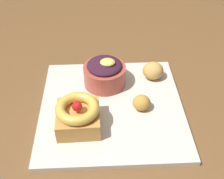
{
  "coord_description": "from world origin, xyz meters",
  "views": [
    {
      "loc": [
        -0.02,
        -0.59,
        1.18
      ],
      "look_at": [
        0.0,
        -0.12,
        0.77
      ],
      "focal_mm": 45.94,
      "sensor_mm": 36.0,
      "label": 1
    }
  ],
  "objects_px": {
    "front_plate": "(112,107)",
    "cake_slice": "(78,115)",
    "berry_ramekin": "(105,73)",
    "fritter_front": "(153,71)",
    "fritter_middle": "(142,103)"
  },
  "relations": [
    {
      "from": "cake_slice",
      "to": "front_plate",
      "type": "bearing_deg",
      "value": 38.47
    },
    {
      "from": "cake_slice",
      "to": "fritter_middle",
      "type": "xyz_separation_m",
      "value": [
        0.13,
        0.04,
        -0.01
      ]
    },
    {
      "from": "cake_slice",
      "to": "fritter_middle",
      "type": "bearing_deg",
      "value": 17.97
    },
    {
      "from": "fritter_middle",
      "to": "cake_slice",
      "type": "bearing_deg",
      "value": -162.03
    },
    {
      "from": "fritter_front",
      "to": "fritter_middle",
      "type": "height_order",
      "value": "fritter_front"
    },
    {
      "from": "fritter_middle",
      "to": "front_plate",
      "type": "bearing_deg",
      "value": 167.88
    },
    {
      "from": "berry_ramekin",
      "to": "fritter_front",
      "type": "relative_size",
      "value": 1.96
    },
    {
      "from": "front_plate",
      "to": "cake_slice",
      "type": "distance_m",
      "value": 0.1
    },
    {
      "from": "front_plate",
      "to": "cake_slice",
      "type": "height_order",
      "value": "cake_slice"
    },
    {
      "from": "cake_slice",
      "to": "fritter_middle",
      "type": "distance_m",
      "value": 0.14
    },
    {
      "from": "berry_ramekin",
      "to": "front_plate",
      "type": "bearing_deg",
      "value": -79.11
    },
    {
      "from": "front_plate",
      "to": "berry_ramekin",
      "type": "distance_m",
      "value": 0.09
    },
    {
      "from": "front_plate",
      "to": "fritter_front",
      "type": "distance_m",
      "value": 0.14
    },
    {
      "from": "front_plate",
      "to": "berry_ramekin",
      "type": "bearing_deg",
      "value": 100.89
    },
    {
      "from": "front_plate",
      "to": "cake_slice",
      "type": "bearing_deg",
      "value": -141.53
    }
  ]
}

